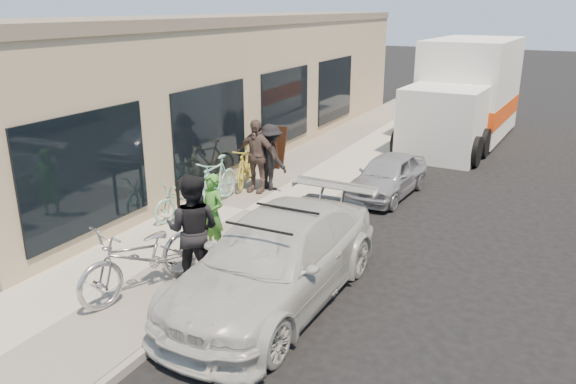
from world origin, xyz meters
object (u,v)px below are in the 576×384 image
(cruiser_bike_b, at_px, (185,198))
(bike_rack, at_px, (183,195))
(tandem_bike, at_px, (143,257))
(bystander_b, at_px, (256,156))
(cruiser_bike_a, at_px, (216,181))
(sedan_silver, at_px, (388,175))
(cruiser_bike_c, at_px, (245,166))
(woman_rider, at_px, (212,214))
(bystander_a, at_px, (270,157))
(man_standing, at_px, (193,230))
(sandwich_board, at_px, (270,147))
(sedan_white, at_px, (276,260))
(moving_truck, at_px, (465,97))

(cruiser_bike_b, bearing_deg, bike_rack, -44.57)
(tandem_bike, distance_m, bystander_b, 5.32)
(cruiser_bike_a, relative_size, cruiser_bike_b, 1.14)
(sedan_silver, relative_size, cruiser_bike_c, 1.79)
(sedan_silver, xyz_separation_m, woman_rider, (-1.78, -5.01, 0.37))
(bystander_a, bearing_deg, man_standing, 126.97)
(sandwich_board, relative_size, man_standing, 0.60)
(sedan_silver, relative_size, bystander_a, 1.87)
(tandem_bike, bearing_deg, bystander_a, 111.26)
(sedan_silver, distance_m, cruiser_bike_c, 3.57)
(man_standing, bearing_deg, sedan_silver, -118.09)
(bystander_b, bearing_deg, cruiser_bike_c, 149.03)
(bystander_b, bearing_deg, bystander_a, 54.44)
(cruiser_bike_b, bearing_deg, sandwich_board, 107.62)
(bike_rack, bearing_deg, woman_rider, -34.88)
(sedan_silver, height_order, man_standing, man_standing)
(sedan_white, xyz_separation_m, cruiser_bike_c, (-3.30, 4.60, -0.04))
(sedan_silver, bearing_deg, moving_truck, 90.55)
(bike_rack, xyz_separation_m, sedan_white, (3.12, -1.81, -0.05))
(cruiser_bike_c, bearing_deg, bystander_a, -17.51)
(cruiser_bike_b, distance_m, bystander_b, 2.33)
(bike_rack, bearing_deg, sandwich_board, 95.10)
(tandem_bike, distance_m, man_standing, 0.88)
(man_standing, height_order, cruiser_bike_a, man_standing)
(bystander_b, bearing_deg, man_standing, -72.95)
(bike_rack, relative_size, sedan_white, 0.20)
(woman_rider, relative_size, cruiser_bike_c, 0.88)
(sedan_silver, bearing_deg, cruiser_bike_c, -154.39)
(man_standing, relative_size, bystander_a, 1.14)
(woman_rider, height_order, cruiser_bike_c, woman_rider)
(man_standing, bearing_deg, bike_rack, -65.37)
(moving_truck, xyz_separation_m, bystander_b, (-3.37, -8.61, -0.48))
(cruiser_bike_c, distance_m, bystander_a, 0.78)
(sedan_silver, relative_size, cruiser_bike_b, 1.89)
(sedan_silver, distance_m, cruiser_bike_a, 4.24)
(bike_rack, height_order, bystander_a, bystander_a)
(woman_rider, distance_m, man_standing, 1.24)
(moving_truck, bearing_deg, cruiser_bike_a, -107.43)
(woman_rider, relative_size, man_standing, 0.80)
(bike_rack, xyz_separation_m, cruiser_bike_a, (-0.02, 1.25, -0.05))
(sedan_silver, distance_m, man_standing, 6.34)
(sedan_white, height_order, woman_rider, woman_rider)
(man_standing, bearing_deg, bystander_a, -91.43)
(man_standing, relative_size, cruiser_bike_a, 1.01)
(cruiser_bike_a, distance_m, bystander_b, 1.34)
(bystander_a, height_order, bystander_b, bystander_b)
(cruiser_bike_b, bearing_deg, sedan_white, -18.04)
(tandem_bike, relative_size, man_standing, 1.23)
(moving_truck, xyz_separation_m, bystander_a, (-3.14, -8.29, -0.55))
(sedan_white, bearing_deg, sedan_silver, 91.44)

